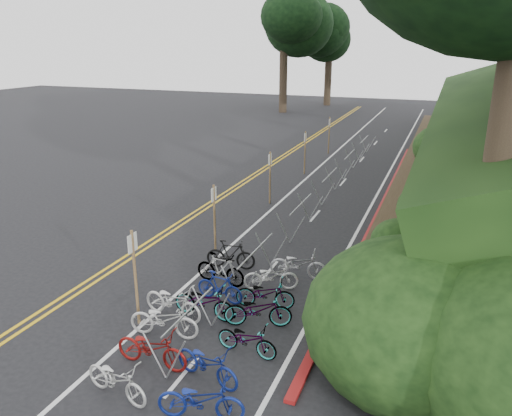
% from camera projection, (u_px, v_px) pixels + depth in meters
% --- Properties ---
extents(ground, '(120.00, 120.00, 0.00)m').
position_uv_depth(ground, '(121.00, 310.00, 14.36)').
color(ground, black).
rests_on(ground, ground).
extents(road_markings, '(7.47, 80.00, 0.01)m').
position_uv_depth(road_markings, '(264.00, 209.00, 23.07)').
color(road_markings, gold).
rests_on(road_markings, ground).
extents(red_curb, '(0.25, 28.00, 0.10)m').
position_uv_depth(red_curb, '(381.00, 208.00, 23.00)').
color(red_curb, maroon).
rests_on(red_curb, ground).
extents(bike_rack_front, '(1.13, 2.57, 1.14)m').
position_uv_depth(bike_rack_front, '(189.00, 322.00, 12.26)').
color(bike_rack_front, '#97989B').
rests_on(bike_rack_front, ground).
extents(bike_racks_rest, '(1.14, 23.00, 1.17)m').
position_uv_depth(bike_racks_rest, '(329.00, 180.00, 24.55)').
color(bike_racks_rest, '#97989B').
rests_on(bike_racks_rest, ground).
extents(signpost_near, '(0.08, 0.40, 2.73)m').
position_uv_depth(signpost_near, '(135.00, 272.00, 13.23)').
color(signpost_near, brown).
rests_on(signpost_near, ground).
extents(signposts_rest, '(0.08, 18.40, 2.50)m').
position_uv_depth(signposts_rest, '(289.00, 161.00, 26.08)').
color(signposts_rest, brown).
rests_on(signposts_rest, ground).
extents(bike_front, '(0.95, 1.99, 1.00)m').
position_uv_depth(bike_front, '(173.00, 301.00, 13.85)').
color(bike_front, beige).
rests_on(bike_front, ground).
extents(bike_valet, '(3.27, 8.85, 1.03)m').
position_uv_depth(bike_valet, '(221.00, 310.00, 13.44)').
color(bike_valet, beige).
rests_on(bike_valet, ground).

